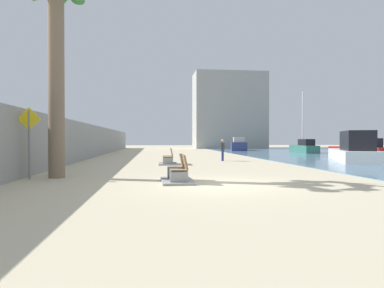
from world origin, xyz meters
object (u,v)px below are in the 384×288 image
at_px(boat_distant, 238,145).
at_px(person_walking, 223,149).
at_px(palm_tree, 56,20).
at_px(boat_far_left, 360,149).
at_px(bench_near, 178,175).
at_px(bench_far, 168,160).
at_px(pedestrian_sign, 29,135).
at_px(boat_outer, 304,147).
at_px(boat_nearest, 368,146).
at_px(boat_mid_bay, 354,151).

bearing_deg(boat_distant, person_walking, -106.93).
xyz_separation_m(palm_tree, boat_far_left, (23.63, 17.14, -5.53)).
distance_m(bench_near, person_walking, 12.05).
bearing_deg(boat_distant, bench_near, -107.67).
bearing_deg(boat_distant, bench_far, -113.34).
xyz_separation_m(boat_distant, pedestrian_sign, (-15.89, -31.32, 0.95)).
bearing_deg(boat_outer, bench_far, -134.97).
height_order(bench_near, boat_distant, boat_distant).
bearing_deg(boat_nearest, palm_tree, -141.46).
relative_size(boat_nearest, pedestrian_sign, 1.71).
relative_size(bench_far, person_walking, 1.41).
relative_size(boat_nearest, boat_mid_bay, 0.57).
bearing_deg(boat_far_left, boat_nearest, 49.84).
relative_size(boat_distant, boat_far_left, 0.81).
bearing_deg(boat_nearest, bench_far, -146.40).
bearing_deg(person_walking, bench_near, -109.03).
bearing_deg(boat_far_left, bench_near, -135.06).
height_order(bench_far, boat_mid_bay, boat_mid_bay).
distance_m(bench_far, pedestrian_sign, 9.22).
xyz_separation_m(person_walking, boat_outer, (11.93, 13.08, -0.23)).
bearing_deg(boat_nearest, bench_near, -134.08).
distance_m(person_walking, boat_mid_bay, 8.74).
height_order(bench_far, boat_distant, boat_distant).
xyz_separation_m(bench_near, person_walking, (3.92, 11.37, 0.63)).
xyz_separation_m(palm_tree, boat_distant, (15.03, 30.84, -5.41)).
height_order(boat_outer, boat_far_left, boat_outer).
xyz_separation_m(palm_tree, bench_far, (4.64, 6.78, -5.91)).
height_order(boat_nearest, boat_outer, boat_outer).
distance_m(boat_distant, boat_mid_bay, 23.49).
bearing_deg(boat_outer, pedestrian_sign, -132.73).
height_order(person_walking, boat_far_left, boat_far_left).
distance_m(boat_mid_bay, pedestrian_sign, 19.58).
distance_m(palm_tree, boat_nearest, 36.13).
bearing_deg(palm_tree, boat_nearest, 38.54).
bearing_deg(boat_mid_bay, boat_nearest, 53.62).
distance_m(boat_outer, boat_far_left, 6.33).
height_order(boat_nearest, boat_mid_bay, boat_mid_bay).
bearing_deg(bench_far, bench_near, -90.11).
bearing_deg(boat_mid_bay, person_walking, 165.99).
bearing_deg(bench_far, boat_far_left, 28.63).
bearing_deg(boat_outer, palm_tree, -132.14).
distance_m(palm_tree, bench_far, 10.12).
bearing_deg(boat_nearest, boat_mid_bay, -126.38).
bearing_deg(boat_distant, boat_nearest, -33.61).
bearing_deg(bench_near, palm_tree, 158.48).
bearing_deg(boat_far_left, bench_far, -151.37).
height_order(person_walking, boat_distant, boat_distant).
distance_m(boat_distant, boat_far_left, 16.18).
bearing_deg(bench_far, palm_tree, -124.42).
xyz_separation_m(boat_mid_bay, pedestrian_sign, (-17.89, -7.91, 0.92)).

